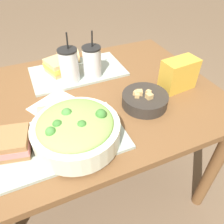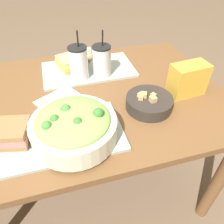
{
  "view_description": "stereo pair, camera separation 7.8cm",
  "coord_description": "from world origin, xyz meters",
  "px_view_note": "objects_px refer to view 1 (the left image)",
  "views": [
    {
      "loc": [
        -0.11,
        -0.75,
        1.28
      ],
      "look_at": [
        0.13,
        -0.21,
        0.77
      ],
      "focal_mm": 35.0,
      "sensor_mm": 36.0,
      "label": 1
    },
    {
      "loc": [
        -0.03,
        -0.78,
        1.28
      ],
      "look_at": [
        0.13,
        -0.21,
        0.77
      ],
      "focal_mm": 35.0,
      "sensor_mm": 36.0,
      "label": 2
    }
  ],
  "objects_px": {
    "soup_bowl": "(145,99)",
    "baguette_near": "(56,115)",
    "salad_bowl": "(76,129)",
    "sandwich_far": "(60,65)",
    "baguette_far": "(69,57)",
    "chip_bag": "(179,75)",
    "drink_cup_dark": "(69,66)",
    "sandwich_near": "(8,144)",
    "drink_cup_red": "(92,63)",
    "napkin_folded": "(53,105)"
  },
  "relations": [
    {
      "from": "soup_bowl",
      "to": "sandwich_near",
      "type": "distance_m",
      "value": 0.53
    },
    {
      "from": "salad_bowl",
      "to": "drink_cup_red",
      "type": "height_order",
      "value": "drink_cup_red"
    },
    {
      "from": "baguette_near",
      "to": "baguette_far",
      "type": "bearing_deg",
      "value": -4.67
    },
    {
      "from": "sandwich_far",
      "to": "drink_cup_red",
      "type": "xyz_separation_m",
      "value": [
        0.13,
        -0.1,
        0.04
      ]
    },
    {
      "from": "drink_cup_dark",
      "to": "napkin_folded",
      "type": "bearing_deg",
      "value": -130.43
    },
    {
      "from": "drink_cup_dark",
      "to": "sandwich_far",
      "type": "bearing_deg",
      "value": 103.04
    },
    {
      "from": "soup_bowl",
      "to": "baguette_far",
      "type": "bearing_deg",
      "value": 113.5
    },
    {
      "from": "napkin_folded",
      "to": "soup_bowl",
      "type": "bearing_deg",
      "value": -23.07
    },
    {
      "from": "soup_bowl",
      "to": "drink_cup_dark",
      "type": "bearing_deg",
      "value": 129.15
    },
    {
      "from": "salad_bowl",
      "to": "drink_cup_red",
      "type": "xyz_separation_m",
      "value": [
        0.19,
        0.38,
        0.02
      ]
    },
    {
      "from": "baguette_far",
      "to": "baguette_near",
      "type": "bearing_deg",
      "value": 162.35
    },
    {
      "from": "baguette_near",
      "to": "drink_cup_dark",
      "type": "xyz_separation_m",
      "value": [
        0.12,
        0.26,
        0.04
      ]
    },
    {
      "from": "soup_bowl",
      "to": "baguette_near",
      "type": "xyz_separation_m",
      "value": [
        -0.36,
        0.03,
        0.02
      ]
    },
    {
      "from": "soup_bowl",
      "to": "sandwich_near",
      "type": "height_order",
      "value": "sandwich_near"
    },
    {
      "from": "chip_bag",
      "to": "baguette_far",
      "type": "bearing_deg",
      "value": 129.12
    },
    {
      "from": "baguette_near",
      "to": "drink_cup_dark",
      "type": "height_order",
      "value": "drink_cup_dark"
    },
    {
      "from": "soup_bowl",
      "to": "baguette_near",
      "type": "bearing_deg",
      "value": 175.8
    },
    {
      "from": "soup_bowl",
      "to": "sandwich_far",
      "type": "relative_size",
      "value": 1.2
    },
    {
      "from": "sandwich_near",
      "to": "drink_cup_red",
      "type": "bearing_deg",
      "value": 51.6
    },
    {
      "from": "soup_bowl",
      "to": "sandwich_far",
      "type": "height_order",
      "value": "sandwich_far"
    },
    {
      "from": "soup_bowl",
      "to": "sandwich_near",
      "type": "relative_size",
      "value": 1.16
    },
    {
      "from": "sandwich_far",
      "to": "napkin_folded",
      "type": "bearing_deg",
      "value": -128.86
    },
    {
      "from": "drink_cup_red",
      "to": "chip_bag",
      "type": "bearing_deg",
      "value": -36.39
    },
    {
      "from": "sandwich_near",
      "to": "baguette_far",
      "type": "xyz_separation_m",
      "value": [
        0.33,
        0.5,
        0.0
      ]
    },
    {
      "from": "baguette_near",
      "to": "drink_cup_red",
      "type": "bearing_deg",
      "value": -25.84
    },
    {
      "from": "baguette_far",
      "to": "chip_bag",
      "type": "height_order",
      "value": "chip_bag"
    },
    {
      "from": "soup_bowl",
      "to": "napkin_folded",
      "type": "height_order",
      "value": "soup_bowl"
    },
    {
      "from": "salad_bowl",
      "to": "napkin_folded",
      "type": "xyz_separation_m",
      "value": [
        -0.04,
        0.24,
        -0.06
      ]
    },
    {
      "from": "baguette_near",
      "to": "chip_bag",
      "type": "height_order",
      "value": "chip_bag"
    },
    {
      "from": "sandwich_far",
      "to": "chip_bag",
      "type": "relative_size",
      "value": 0.97
    },
    {
      "from": "baguette_near",
      "to": "sandwich_far",
      "type": "distance_m",
      "value": 0.38
    },
    {
      "from": "salad_bowl",
      "to": "baguette_far",
      "type": "xyz_separation_m",
      "value": [
        0.12,
        0.54,
        -0.02
      ]
    },
    {
      "from": "drink_cup_red",
      "to": "napkin_folded",
      "type": "height_order",
      "value": "drink_cup_red"
    },
    {
      "from": "baguette_far",
      "to": "drink_cup_dark",
      "type": "xyz_separation_m",
      "value": [
        -0.04,
        -0.17,
        0.04
      ]
    },
    {
      "from": "chip_bag",
      "to": "baguette_near",
      "type": "bearing_deg",
      "value": 177.23
    },
    {
      "from": "salad_bowl",
      "to": "sandwich_near",
      "type": "xyz_separation_m",
      "value": [
        -0.21,
        0.05,
        -0.02
      ]
    },
    {
      "from": "sandwich_far",
      "to": "baguette_far",
      "type": "distance_m",
      "value": 0.09
    },
    {
      "from": "baguette_near",
      "to": "drink_cup_red",
      "type": "distance_m",
      "value": 0.35
    },
    {
      "from": "salad_bowl",
      "to": "napkin_folded",
      "type": "bearing_deg",
      "value": 98.45
    },
    {
      "from": "soup_bowl",
      "to": "drink_cup_red",
      "type": "bearing_deg",
      "value": 113.39
    },
    {
      "from": "drink_cup_dark",
      "to": "napkin_folded",
      "type": "relative_size",
      "value": 1.05
    },
    {
      "from": "drink_cup_dark",
      "to": "drink_cup_red",
      "type": "relative_size",
      "value": 1.04
    },
    {
      "from": "drink_cup_dark",
      "to": "drink_cup_red",
      "type": "height_order",
      "value": "drink_cup_dark"
    },
    {
      "from": "baguette_far",
      "to": "drink_cup_red",
      "type": "distance_m",
      "value": 0.18
    },
    {
      "from": "sandwich_far",
      "to": "salad_bowl",
      "type": "bearing_deg",
      "value": -114.54
    },
    {
      "from": "baguette_near",
      "to": "chip_bag",
      "type": "distance_m",
      "value": 0.55
    },
    {
      "from": "soup_bowl",
      "to": "chip_bag",
      "type": "relative_size",
      "value": 1.16
    },
    {
      "from": "baguette_near",
      "to": "salad_bowl",
      "type": "bearing_deg",
      "value": -143.79
    },
    {
      "from": "sandwich_near",
      "to": "drink_cup_dark",
      "type": "height_order",
      "value": "drink_cup_dark"
    },
    {
      "from": "salad_bowl",
      "to": "baguette_near",
      "type": "height_order",
      "value": "salad_bowl"
    }
  ]
}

